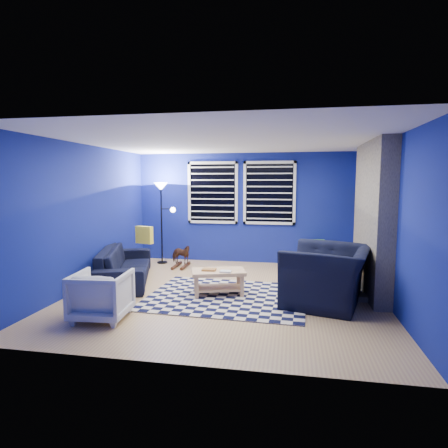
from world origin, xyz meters
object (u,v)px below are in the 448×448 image
(floor_lamp, at_px, (162,197))
(armchair_big, at_px, (327,275))
(sofa, at_px, (125,265))
(armchair_bent, at_px, (102,295))
(coffee_table, at_px, (218,277))
(tv, at_px, (361,204))
(cabinet, at_px, (316,255))
(rocking_horse, at_px, (181,254))

(floor_lamp, bearing_deg, armchair_big, -33.60)
(sofa, bearing_deg, armchair_bent, 177.47)
(armchair_bent, bearing_deg, coffee_table, -139.58)
(coffee_table, relative_size, floor_lamp, 0.53)
(armchair_big, relative_size, floor_lamp, 0.74)
(armchair_big, bearing_deg, coffee_table, -79.81)
(tv, bearing_deg, cabinet, 163.50)
(tv, height_order, rocking_horse, tv)
(armchair_big, xyz_separation_m, armchair_bent, (-3.05, -1.21, -0.11))
(sofa, relative_size, rocking_horse, 4.16)
(tv, bearing_deg, sofa, -160.14)
(armchair_big, bearing_deg, cabinet, -165.25)
(armchair_big, xyz_separation_m, cabinet, (0.00, 2.49, -0.18))
(armchair_big, distance_m, coffee_table, 1.72)
(armchair_bent, xyz_separation_m, cabinet, (3.05, 3.70, -0.07))
(sofa, distance_m, floor_lamp, 2.03)
(armchair_big, distance_m, armchair_bent, 3.28)
(rocking_horse, xyz_separation_m, floor_lamp, (-0.53, 0.34, 1.22))
(rocking_horse, distance_m, coffee_table, 2.16)
(tv, relative_size, cabinet, 1.56)
(floor_lamp, bearing_deg, armchair_bent, -83.89)
(sofa, height_order, floor_lamp, floor_lamp)
(tv, xyz_separation_m, floor_lamp, (-4.27, 0.03, 0.10))
(sofa, bearing_deg, rocking_horse, -46.52)
(tv, distance_m, armchair_bent, 5.32)
(armchair_bent, height_order, rocking_horse, armchair_bent)
(cabinet, xyz_separation_m, floor_lamp, (-3.42, -0.22, 1.24))
(tv, bearing_deg, coffee_table, -140.52)
(rocking_horse, bearing_deg, armchair_big, -106.37)
(sofa, height_order, armchair_bent, armchair_bent)
(tv, distance_m, armchair_big, 2.58)
(sofa, relative_size, coffee_table, 2.20)
(sofa, relative_size, armchair_bent, 2.95)
(floor_lamp, bearing_deg, coffee_table, -51.34)
(tv, distance_m, coffee_table, 3.49)
(sofa, relative_size, cabinet, 3.33)
(armchair_big, height_order, cabinet, armchair_big)
(rocking_horse, height_order, coffee_table, rocking_horse)
(sofa, relative_size, floor_lamp, 1.16)
(sofa, bearing_deg, tv, -88.73)
(sofa, xyz_separation_m, rocking_horse, (0.69, 1.30, -0.02))
(tv, height_order, coffee_table, tv)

